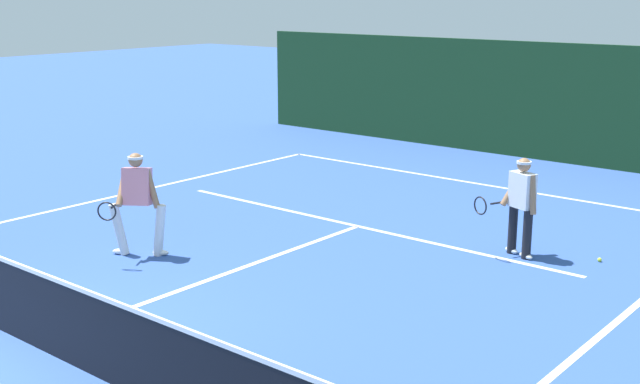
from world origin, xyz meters
name	(u,v)px	position (x,y,z in m)	size (l,w,h in m)	color
ground_plane	(31,344)	(0.00, 0.00, 0.00)	(80.00, 80.00, 0.00)	#3355A2
court_line_baseline_far	(476,183)	(0.00, 10.70, 0.00)	(10.20, 0.10, 0.01)	white
court_line_service	(358,226)	(0.00, 6.42, 0.00)	(8.32, 0.10, 0.01)	white
court_line_centre	(226,273)	(0.00, 3.20, 0.00)	(0.10, 6.40, 0.01)	white
tennis_net	(27,304)	(0.00, 0.00, 0.51)	(11.18, 0.09, 1.09)	#1E4723
player_near	(137,200)	(-1.69, 2.95, 0.90)	(0.84, 1.05, 1.65)	silver
player_far	(521,203)	(2.94, 6.72, 0.86)	(0.92, 0.82, 1.57)	black
tennis_ball	(600,260)	(4.04, 7.25, 0.03)	(0.07, 0.07, 0.07)	#D1E033
back_fence_windscreen	(546,102)	(0.00, 14.02, 1.43)	(17.61, 0.12, 2.87)	#183A1D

